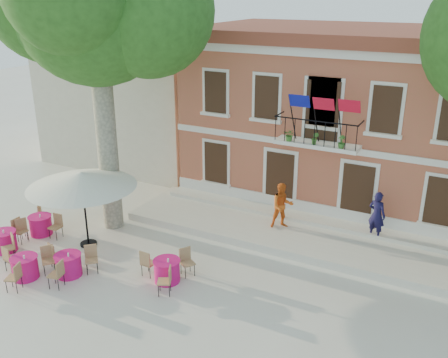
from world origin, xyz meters
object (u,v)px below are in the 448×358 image
pedestrian_orange (282,206)px  cafe_table_3 (68,264)px  pedestrian_navy (377,215)px  cafe_table_4 (167,270)px  plane_tree_west (95,4)px  cafe_table_0 (40,224)px  patio_umbrella (82,180)px  cafe_table_2 (4,240)px  cafe_table_1 (25,266)px

pedestrian_orange → cafe_table_3: bearing=-164.8°
pedestrian_navy → cafe_table_4: bearing=65.6°
plane_tree_west → cafe_table_0: plane_tree_west is taller
pedestrian_navy → cafe_table_0: pedestrian_navy is taller
patio_umbrella → cafe_table_2: 3.69m
plane_tree_west → pedestrian_navy: plane_tree_west is taller
pedestrian_navy → cafe_table_1: (-9.76, -7.74, -0.79)m
pedestrian_navy → cafe_table_0: (-11.74, -5.20, -0.79)m
patio_umbrella → cafe_table_2: size_ratio=2.10×
pedestrian_orange → cafe_table_2: (-8.47, -5.98, -0.77)m
plane_tree_west → cafe_table_0: bearing=-135.8°
cafe_table_1 → cafe_table_0: bearing=127.9°
plane_tree_west → pedestrian_orange: 9.97m
cafe_table_0 → pedestrian_orange: bearing=27.8°
plane_tree_west → cafe_table_3: bearing=-72.9°
pedestrian_navy → pedestrian_orange: pedestrian_navy is taller
pedestrian_orange → cafe_table_2: bearing=-179.5°
cafe_table_3 → cafe_table_4: bearing=21.4°
cafe_table_1 → cafe_table_3: 1.41m
pedestrian_orange → cafe_table_2: size_ratio=0.96×
patio_umbrella → cafe_table_3: (0.91, -1.94, -2.19)m
cafe_table_0 → cafe_table_3: same height
pedestrian_navy → cafe_table_2: 13.71m
pedestrian_navy → patio_umbrella: bearing=47.2°
cafe_table_3 → pedestrian_navy: bearing=39.0°
cafe_table_4 → cafe_table_2: bearing=-170.6°
plane_tree_west → cafe_table_2: (-2.15, -3.53, -8.09)m
plane_tree_west → cafe_table_3: size_ratio=6.33×
pedestrian_orange → plane_tree_west: bearing=166.5°
patio_umbrella → cafe_table_4: (4.03, -0.72, -2.19)m
plane_tree_west → pedestrian_navy: (9.73, 3.25, -7.30)m
cafe_table_0 → cafe_table_3: 3.60m
cafe_table_4 → cafe_table_0: bearing=175.2°
patio_umbrella → cafe_table_4: patio_umbrella is taller
patio_umbrella → pedestrian_navy: 10.84m
pedestrian_orange → patio_umbrella: bearing=179.9°
patio_umbrella → cafe_table_4: 4.65m
plane_tree_west → cafe_table_2: plane_tree_west is taller
pedestrian_navy → pedestrian_orange: (-3.41, -0.80, -0.01)m
cafe_table_1 → cafe_table_4: 4.73m
cafe_table_1 → cafe_table_4: same height
pedestrian_navy → cafe_table_4: (-5.47, -5.73, -0.79)m
cafe_table_1 → cafe_table_3: bearing=34.1°
plane_tree_west → patio_umbrella: bearing=-82.7°
pedestrian_navy → pedestrian_orange: 3.51m
cafe_table_1 → pedestrian_orange: bearing=47.6°
patio_umbrella → cafe_table_0: bearing=-175.2°
cafe_table_0 → cafe_table_1: bearing=-52.1°
cafe_table_4 → patio_umbrella: bearing=169.9°
patio_umbrella → pedestrian_orange: bearing=34.6°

